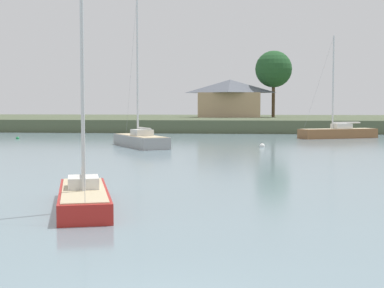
{
  "coord_description": "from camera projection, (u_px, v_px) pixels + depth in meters",
  "views": [
    {
      "loc": [
        1.83,
        -10.16,
        3.89
      ],
      "look_at": [
        -4.02,
        39.07,
        0.66
      ],
      "focal_mm": 55.0,
      "sensor_mm": 36.0,
      "label": 1
    }
  ],
  "objects": [
    {
      "name": "cottage_hillside",
      "position": [
        230.0,
        98.0,
        104.76
      ],
      "size": [
        11.64,
        8.27,
        6.69
      ],
      "color": "tan",
      "rests_on": "far_shore_bank"
    },
    {
      "name": "shore_tree_inland_c",
      "position": [
        274.0,
        69.0,
        104.88
      ],
      "size": [
        6.55,
        6.55,
        11.85
      ],
      "color": "brown",
      "rests_on": "far_shore_bank"
    },
    {
      "name": "sailboat_wood",
      "position": [
        338.0,
        136.0,
        70.6
      ],
      "size": [
        9.79,
        6.45,
        12.95
      ],
      "color": "brown",
      "rests_on": "ground"
    },
    {
      "name": "mooring_buoy_green",
      "position": [
        18.0,
        138.0,
        68.83
      ],
      "size": [
        0.41,
        0.41,
        0.46
      ],
      "color": "#1E8C47",
      "rests_on": "ground"
    },
    {
      "name": "far_shore_bank",
      "position": [
        252.0,
        122.0,
        106.84
      ],
      "size": [
        218.04,
        51.44,
        1.85
      ],
      "primitive_type": "cube",
      "color": "#4C563D",
      "rests_on": "ground"
    },
    {
      "name": "sailboat_red",
      "position": [
        84.0,
        202.0,
        22.3
      ],
      "size": [
        3.9,
        7.25,
        10.3
      ],
      "color": "#B2231E",
      "rests_on": "ground"
    },
    {
      "name": "sailboat_grey",
      "position": [
        140.0,
        143.0,
        55.82
      ],
      "size": [
        6.98,
        9.41,
        15.34
      ],
      "color": "gray",
      "rests_on": "ground"
    },
    {
      "name": "mooring_buoy_white",
      "position": [
        262.0,
        146.0,
        55.31
      ],
      "size": [
        0.52,
        0.52,
        0.57
      ],
      "color": "white",
      "rests_on": "ground"
    }
  ]
}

